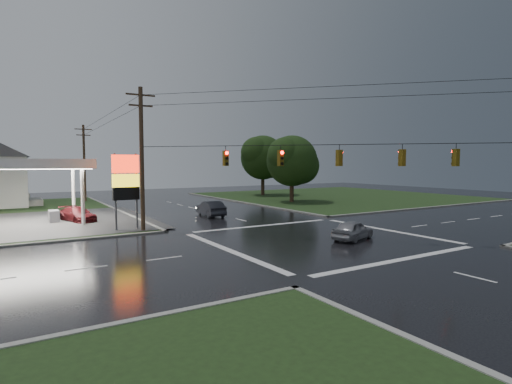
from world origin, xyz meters
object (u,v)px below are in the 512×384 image
utility_pole_nw (142,157)px  tree_ne_far (264,158)px  car_crossing (353,230)px  utility_pole_n (84,162)px  car_north (211,208)px  car_pump (78,214)px  tree_ne_near (293,161)px  pylon_sign (126,179)px

utility_pole_nw → tree_ne_far: 36.20m
utility_pole_nw → car_crossing: 16.55m
utility_pole_nw → utility_pole_n: size_ratio=1.05×
car_north → car_crossing: bearing=106.0°
car_north → car_pump: car_north is taller
car_crossing → utility_pole_n: bearing=-2.9°
tree_ne_far → car_crossing: 38.97m
utility_pole_nw → tree_ne_near: size_ratio=1.22×
tree_ne_near → car_pump: size_ratio=1.98×
utility_pole_n → car_crossing: (11.36, -39.42, -4.80)m
car_north → car_crossing: (3.15, -16.27, -0.10)m
tree_ne_far → car_north: tree_ne_far is taller
utility_pole_nw → car_north: (8.22, 5.35, -4.95)m
tree_ne_near → car_pump: 28.02m
pylon_sign → car_north: 10.69m
tree_ne_near → tree_ne_far: bearing=75.9°
utility_pole_n → car_pump: size_ratio=2.31×
car_pump → pylon_sign: bearing=-87.0°
utility_pole_nw → utility_pole_n: 28.50m
tree_ne_near → car_crossing: (-12.28, -23.42, -4.89)m
pylon_sign → utility_pole_n: bearing=87.9°
pylon_sign → car_crossing: size_ratio=1.53×
car_north → car_pump: (-11.82, 2.80, -0.11)m
car_pump → tree_ne_near: bearing=-7.9°
tree_ne_near → car_north: tree_ne_near is taller
tree_ne_far → car_pump: size_ratio=2.16×
pylon_sign → utility_pole_nw: (1.00, -1.00, 1.71)m
tree_ne_near → car_pump: tree_ne_near is taller
utility_pole_n → car_crossing: bearing=-73.9°
tree_ne_near → car_crossing: size_ratio=2.29×
utility_pole_nw → car_north: bearing=33.1°
utility_pole_nw → car_pump: size_ratio=2.42×
utility_pole_nw → tree_ne_far: bearing=42.6°
car_pump → tree_ne_far: bearing=11.4°
car_north → tree_ne_far: bearing=-128.9°
utility_pole_n → tree_ne_far: 26.96m
car_north → utility_pole_nw: bearing=38.1°
utility_pole_nw → car_crossing: size_ratio=2.81×
utility_pole_nw → utility_pole_n: bearing=90.0°
tree_ne_far → car_crossing: size_ratio=2.50×
pylon_sign → car_north: (9.22, 4.35, -3.24)m
utility_pole_n → tree_ne_far: utility_pole_n is taller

